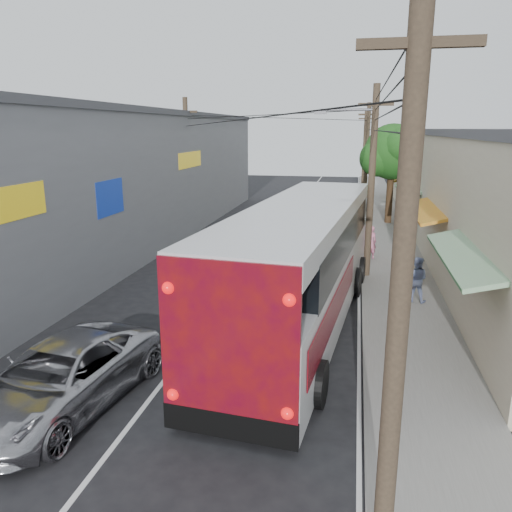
{
  "coord_description": "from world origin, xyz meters",
  "views": [
    {
      "loc": [
        4.58,
        -8.26,
        6.27
      ],
      "look_at": [
        1.36,
        7.86,
        2.06
      ],
      "focal_mm": 35.0,
      "sensor_mm": 36.0,
      "label": 1
    }
  ],
  "objects_px": {
    "coach_bus": "(302,263)",
    "pedestrian_near": "(370,242)",
    "parked_suv": "(339,234)",
    "pedestrian_far": "(416,279)",
    "parked_car_far": "(356,201)",
    "jeepney": "(61,377)",
    "parked_car_mid": "(341,223)"
  },
  "relations": [
    {
      "from": "coach_bus",
      "to": "jeepney",
      "type": "xyz_separation_m",
      "value": [
        -4.83,
        -6.21,
        -1.29
      ]
    },
    {
      "from": "coach_bus",
      "to": "parked_car_mid",
      "type": "height_order",
      "value": "coach_bus"
    },
    {
      "from": "jeepney",
      "to": "parked_car_mid",
      "type": "distance_m",
      "value": 21.38
    },
    {
      "from": "parked_car_far",
      "to": "pedestrian_near",
      "type": "distance_m",
      "value": 15.99
    },
    {
      "from": "coach_bus",
      "to": "jeepney",
      "type": "relative_size",
      "value": 2.54
    },
    {
      "from": "jeepney",
      "to": "pedestrian_far",
      "type": "bearing_deg",
      "value": 53.52
    },
    {
      "from": "parked_suv",
      "to": "pedestrian_far",
      "type": "bearing_deg",
      "value": -70.33
    },
    {
      "from": "coach_bus",
      "to": "parked_car_far",
      "type": "height_order",
      "value": "coach_bus"
    },
    {
      "from": "coach_bus",
      "to": "parked_suv",
      "type": "bearing_deg",
      "value": 91.41
    },
    {
      "from": "coach_bus",
      "to": "pedestrian_near",
      "type": "xyz_separation_m",
      "value": [
        2.39,
        8.71,
        -1.13
      ]
    },
    {
      "from": "parked_suv",
      "to": "parked_car_mid",
      "type": "distance_m",
      "value": 3.78
    },
    {
      "from": "parked_car_mid",
      "to": "parked_car_far",
      "type": "bearing_deg",
      "value": 87.38
    },
    {
      "from": "parked_car_mid",
      "to": "pedestrian_far",
      "type": "xyz_separation_m",
      "value": [
        3.09,
        -11.75,
        0.21
      ]
    },
    {
      "from": "parked_suv",
      "to": "parked_car_far",
      "type": "xyz_separation_m",
      "value": [
        0.8,
        14.03,
        -0.16
      ]
    },
    {
      "from": "parked_car_mid",
      "to": "pedestrian_near",
      "type": "distance_m",
      "value": 5.94
    },
    {
      "from": "parked_suv",
      "to": "parked_car_far",
      "type": "height_order",
      "value": "parked_suv"
    },
    {
      "from": "jeepney",
      "to": "parked_suv",
      "type": "bearing_deg",
      "value": 79.54
    },
    {
      "from": "coach_bus",
      "to": "pedestrian_near",
      "type": "height_order",
      "value": "coach_bus"
    },
    {
      "from": "pedestrian_near",
      "to": "pedestrian_far",
      "type": "xyz_separation_m",
      "value": [
        1.49,
        -6.04,
        0.03
      ]
    },
    {
      "from": "jeepney",
      "to": "parked_car_far",
      "type": "relative_size",
      "value": 1.26
    },
    {
      "from": "jeepney",
      "to": "pedestrian_near",
      "type": "distance_m",
      "value": 16.57
    },
    {
      "from": "parked_suv",
      "to": "pedestrian_far",
      "type": "xyz_separation_m",
      "value": [
        3.09,
        -7.98,
        0.08
      ]
    },
    {
      "from": "coach_bus",
      "to": "parked_suv",
      "type": "xyz_separation_m",
      "value": [
        0.79,
        10.65,
        -1.18
      ]
    },
    {
      "from": "pedestrian_far",
      "to": "parked_car_far",
      "type": "bearing_deg",
      "value": -67.57
    },
    {
      "from": "jeepney",
      "to": "coach_bus",
      "type": "bearing_deg",
      "value": 60.09
    },
    {
      "from": "jeepney",
      "to": "pedestrian_far",
      "type": "distance_m",
      "value": 12.44
    },
    {
      "from": "parked_car_far",
      "to": "pedestrian_near",
      "type": "relative_size",
      "value": 2.71
    },
    {
      "from": "jeepney",
      "to": "parked_car_far",
      "type": "height_order",
      "value": "jeepney"
    },
    {
      "from": "jeepney",
      "to": "pedestrian_far",
      "type": "height_order",
      "value": "pedestrian_far"
    },
    {
      "from": "parked_suv",
      "to": "coach_bus",
      "type": "bearing_deg",
      "value": -95.76
    },
    {
      "from": "pedestrian_near",
      "to": "pedestrian_far",
      "type": "relative_size",
      "value": 0.97
    },
    {
      "from": "parked_car_mid",
      "to": "parked_car_far",
      "type": "relative_size",
      "value": 1.0
    }
  ]
}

